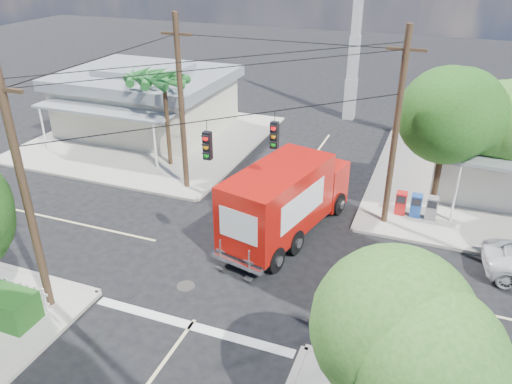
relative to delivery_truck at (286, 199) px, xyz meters
The scene contains 14 objects.
ground 3.38m from the delivery_truck, 113.90° to the right, with size 120.00×120.00×0.00m, color black.
sidewalk_ne 12.84m from the delivery_truck, 40.30° to the left, with size 14.12×14.12×0.14m.
sidewalk_nw 14.69m from the delivery_truck, 145.67° to the left, with size 14.12×14.12×0.14m.
road_markings 4.63m from the delivery_truck, 105.90° to the right, with size 32.00×32.00×0.01m.
building_nw 16.43m from the delivery_truck, 143.31° to the left, with size 10.80×10.20×4.30m.
radio_tower 17.80m from the delivery_truck, 92.22° to the left, with size 0.80×0.80×17.00m.
tree_ne_front 7.90m from the delivery_truck, 34.25° to the left, with size 4.21×4.14×6.66m.
tree_ne_back 10.97m from the delivery_truck, 36.15° to the left, with size 3.77×3.66×5.82m.
tree_se 11.71m from the delivery_truck, 59.46° to the right, with size 3.67×3.54×5.62m.
palm_nw_front 10.47m from the delivery_truck, 150.78° to the left, with size 3.01×3.08×5.59m.
palm_nw_back 12.76m from the delivery_truck, 149.25° to the left, with size 3.01×3.08×5.19m.
utility_poles 4.15m from the delivery_truck, 159.24° to the right, with size 12.00×10.68×9.00m.
vending_boxes 6.49m from the delivery_truck, 33.69° to the left, with size 1.90×0.50×1.10m.
delivery_truck is the anchor object (origin of this frame).
Camera 1 is at (6.87, -15.88, 11.85)m, focal length 35.00 mm.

